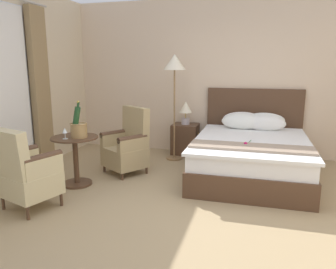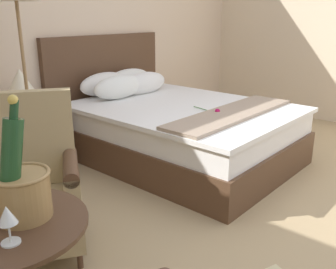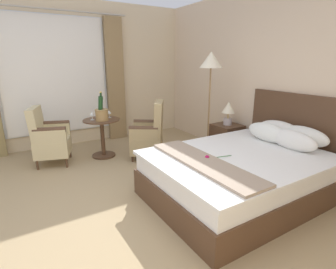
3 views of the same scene
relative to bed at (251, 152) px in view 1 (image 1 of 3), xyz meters
The scene contains 12 objects.
ground_plane 1.71m from the bed, 104.87° to the right, with size 7.32×7.32×0.00m, color tan.
wall_headboard_side 1.60m from the bed, 110.97° to the left, with size 5.94×0.12×2.77m.
bed is the anchor object (origin of this frame).
nightstand 1.42m from the bed, 146.54° to the left, with size 0.48×0.44×0.57m.
bedside_lamp 1.50m from the bed, 146.54° to the left, with size 0.22×0.22×0.41m.
floor_lamp_brass 1.83m from the bed, 160.96° to the left, with size 0.37×0.37×1.79m.
side_table_round 2.55m from the bed, 154.01° to the right, with size 0.63×0.63×0.67m.
champagne_bucket 2.53m from the bed, 153.08° to the right, with size 0.23×0.23×0.49m.
wine_glass_near_bucket 2.58m from the bed, 158.13° to the right, with size 0.07×0.07×0.14m.
wine_glass_near_edge 2.69m from the bed, 151.78° to the right, with size 0.07×0.07×0.15m.
armchair_by_window 1.87m from the bed, 166.74° to the right, with size 0.77×0.76×1.00m.
armchair_facing_bed 3.11m from the bed, 140.76° to the right, with size 0.68×0.68×0.95m.
Camera 1 is at (0.49, -3.29, 1.62)m, focal length 35.00 mm.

